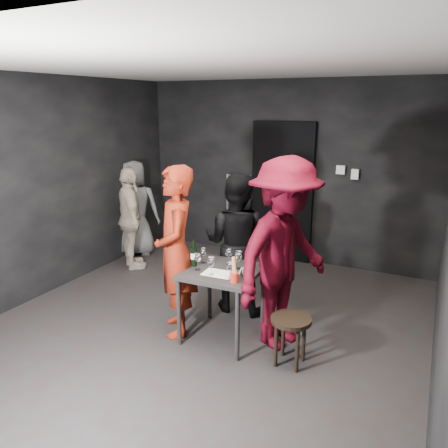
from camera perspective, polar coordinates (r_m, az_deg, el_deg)
The scene contains 25 objects.
floor at distance 4.92m, azimuth -2.48°, elevation -13.13°, with size 4.50×5.00×0.02m, color black.
ceiling at distance 4.33m, azimuth -2.92°, elevation 20.05°, with size 4.50×5.00×0.02m, color silver.
wall_back at distance 6.69m, azimuth 7.87°, elevation 6.73°, with size 4.50×0.04×2.70m, color black.
wall_left at distance 5.85m, azimuth -22.39°, elevation 4.44°, with size 0.04×5.00×2.70m, color black.
doorway at distance 6.68m, azimuth 7.60°, elevation 4.12°, with size 0.95×0.10×2.10m, color black.
wallbox_upper at distance 6.41m, azimuth 15.01°, elevation 6.87°, with size 0.12×0.06×0.12m, color #B7B7B2.
wallbox_lower at distance 6.38m, azimuth 16.74°, elevation 6.25°, with size 0.10×0.06×0.14m, color #B7B7B2.
hand_truck at distance 6.99m, azimuth 1.69°, elevation -2.18°, with size 0.43×0.36×1.29m.
tasting_table at distance 4.42m, azimuth -0.25°, elevation -7.19°, with size 0.72×0.72×0.75m.
stool at distance 4.15m, azimuth 8.71°, elevation -13.10°, with size 0.37×0.37×0.47m.
server_red at distance 4.44m, azimuth -6.38°, elevation -1.66°, with size 0.77×0.50×2.10m, color maroon.
woman_black at distance 4.98m, azimuth 1.62°, elevation -1.75°, with size 0.85×0.47×1.75m, color black.
man_maroon at distance 4.18m, azimuth 7.98°, elevation -0.74°, with size 1.55×0.72×2.39m, color #470310.
bystander_cream at distance 6.44m, azimuth -12.11°, elevation 0.62°, with size 0.87×0.41×1.48m, color beige.
bystander_grey at distance 7.02m, azimuth -11.49°, elevation 2.06°, with size 0.74×0.41×1.52m, color slate.
tasting_mat at distance 4.29m, azimuth -0.73°, elevation -6.47°, with size 0.30×0.20×0.00m, color white.
wine_glass_a at distance 4.35m, azimuth -3.46°, elevation -4.84°, with size 0.07×0.07×0.19m, color white, non-canonical shape.
wine_glass_b at distance 4.53m, azimuth -2.71°, elevation -4.04°, with size 0.07×0.07×0.18m, color white, non-canonical shape.
wine_glass_c at distance 4.47m, azimuth 0.61°, elevation -4.25°, with size 0.07×0.07×0.19m, color white, non-canonical shape.
wine_glass_d at distance 4.22m, azimuth -1.66°, elevation -5.37°, with size 0.08×0.08×0.20m, color white, non-canonical shape.
wine_glass_e at distance 4.15m, azimuth 0.75°, elevation -5.89°, with size 0.07×0.07×0.18m, color white, non-canonical shape.
wine_glass_f at distance 4.37m, azimuth 1.87°, elevation -4.61°, with size 0.08×0.08×0.21m, color white, non-canonical shape.
wine_bottle at distance 4.46m, azimuth -3.96°, elevation -4.17°, with size 0.07×0.07×0.27m.
breadstick_cup at distance 4.05m, azimuth 1.38°, elevation -6.04°, with size 0.08×0.08×0.26m.
reserved_card at distance 4.24m, azimuth 2.59°, elevation -6.08°, with size 0.07×0.12×0.09m, color white, non-canonical shape.
Camera 1 is at (2.11, -3.76, 2.36)m, focal length 35.00 mm.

